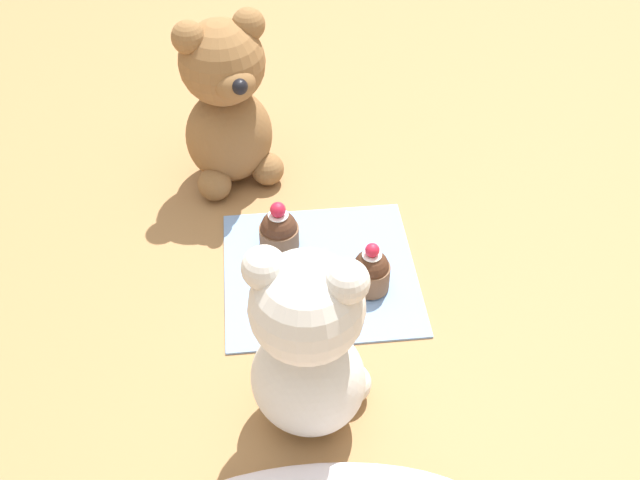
% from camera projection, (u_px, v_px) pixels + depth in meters
% --- Properties ---
extents(ground_plane, '(4.00, 4.00, 0.00)m').
position_uv_depth(ground_plane, '(320.00, 273.00, 0.92)').
color(ground_plane, '#9E7042').
extents(knitted_placemat, '(0.23, 0.23, 0.01)m').
position_uv_depth(knitted_placemat, '(320.00, 271.00, 0.92)').
color(knitted_placemat, '#7A9ED1').
rests_on(knitted_placemat, ground_plane).
extents(teddy_bear_cream, '(0.14, 0.13, 0.23)m').
position_uv_depth(teddy_bear_cream, '(308.00, 346.00, 0.70)').
color(teddy_bear_cream, silver).
rests_on(teddy_bear_cream, ground_plane).
extents(teddy_bear_tan, '(0.15, 0.14, 0.24)m').
position_uv_depth(teddy_bear_tan, '(227.00, 105.00, 0.98)').
color(teddy_bear_tan, olive).
rests_on(teddy_bear_tan, ground_plane).
extents(cupcake_near_cream_bear, '(0.05, 0.05, 0.07)m').
position_uv_depth(cupcake_near_cream_bear, '(371.00, 271.00, 0.88)').
color(cupcake_near_cream_bear, brown).
rests_on(cupcake_near_cream_bear, knitted_placemat).
extents(cupcake_near_tan_bear, '(0.05, 0.05, 0.07)m').
position_uv_depth(cupcake_near_tan_bear, '(279.00, 230.00, 0.93)').
color(cupcake_near_tan_bear, brown).
rests_on(cupcake_near_tan_bear, knitted_placemat).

